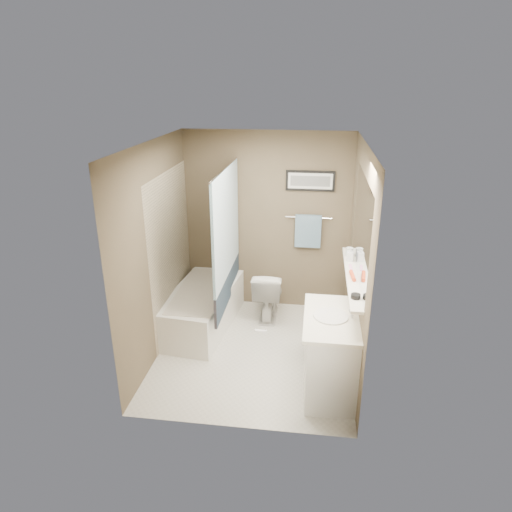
# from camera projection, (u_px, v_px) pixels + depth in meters

# --- Properties ---
(ground) EXTENTS (2.50, 2.50, 0.00)m
(ground) POSITION_uv_depth(u_px,v_px,m) (254.00, 351.00, 5.36)
(ground) COLOR silver
(ground) RESTS_ON ground
(ceiling) EXTENTS (2.20, 2.50, 0.04)m
(ceiling) POSITION_uv_depth(u_px,v_px,m) (254.00, 145.00, 4.48)
(ceiling) COLOR white
(ceiling) RESTS_ON wall_back
(wall_back) EXTENTS (2.20, 0.04, 2.40)m
(wall_back) POSITION_uv_depth(u_px,v_px,m) (267.00, 223.00, 6.05)
(wall_back) COLOR brown
(wall_back) RESTS_ON ground
(wall_front) EXTENTS (2.20, 0.04, 2.40)m
(wall_front) POSITION_uv_depth(u_px,v_px,m) (234.00, 311.00, 3.78)
(wall_front) COLOR brown
(wall_front) RESTS_ON ground
(wall_left) EXTENTS (0.04, 2.50, 2.40)m
(wall_left) POSITION_uv_depth(u_px,v_px,m) (158.00, 252.00, 5.05)
(wall_left) COLOR brown
(wall_left) RESTS_ON ground
(wall_right) EXTENTS (0.04, 2.50, 2.40)m
(wall_right) POSITION_uv_depth(u_px,v_px,m) (356.00, 262.00, 4.78)
(wall_right) COLOR brown
(wall_right) RESTS_ON ground
(tile_surround) EXTENTS (0.02, 1.55, 2.00)m
(tile_surround) POSITION_uv_depth(u_px,v_px,m) (172.00, 253.00, 5.59)
(tile_surround) COLOR tan
(tile_surround) RESTS_ON wall_left
(curtain_rod) EXTENTS (0.02, 1.55, 0.02)m
(curtain_rod) POSITION_uv_depth(u_px,v_px,m) (225.00, 168.00, 5.11)
(curtain_rod) COLOR silver
(curtain_rod) RESTS_ON wall_left
(curtain_upper) EXTENTS (0.03, 1.45, 1.28)m
(curtain_upper) POSITION_uv_depth(u_px,v_px,m) (226.00, 224.00, 5.35)
(curtain_upper) COLOR white
(curtain_upper) RESTS_ON curtain_rod
(curtain_lower) EXTENTS (0.03, 1.45, 0.36)m
(curtain_lower) POSITION_uv_depth(u_px,v_px,m) (228.00, 287.00, 5.66)
(curtain_lower) COLOR #28394B
(curtain_lower) RESTS_ON curtain_rod
(mirror) EXTENTS (0.02, 1.60, 1.00)m
(mirror) POSITION_uv_depth(u_px,v_px,m) (361.00, 228.00, 4.49)
(mirror) COLOR silver
(mirror) RESTS_ON wall_right
(shelf) EXTENTS (0.12, 1.60, 0.03)m
(shelf) POSITION_uv_depth(u_px,v_px,m) (352.00, 276.00, 4.69)
(shelf) COLOR silver
(shelf) RESTS_ON wall_right
(towel_bar) EXTENTS (0.60, 0.02, 0.02)m
(towel_bar) POSITION_uv_depth(u_px,v_px,m) (309.00, 218.00, 5.93)
(towel_bar) COLOR silver
(towel_bar) RESTS_ON wall_back
(towel) EXTENTS (0.34, 0.05, 0.44)m
(towel) POSITION_uv_depth(u_px,v_px,m) (308.00, 231.00, 5.98)
(towel) COLOR #8DB7CE
(towel) RESTS_ON towel_bar
(art_frame) EXTENTS (0.62, 0.02, 0.26)m
(art_frame) POSITION_uv_depth(u_px,v_px,m) (310.00, 181.00, 5.77)
(art_frame) COLOR black
(art_frame) RESTS_ON wall_back
(art_mat) EXTENTS (0.56, 0.00, 0.20)m
(art_mat) POSITION_uv_depth(u_px,v_px,m) (310.00, 181.00, 5.76)
(art_mat) COLOR white
(art_mat) RESTS_ON art_frame
(art_image) EXTENTS (0.50, 0.00, 0.13)m
(art_image) POSITION_uv_depth(u_px,v_px,m) (310.00, 181.00, 5.76)
(art_image) COLOR #595959
(art_image) RESTS_ON art_mat
(door) EXTENTS (0.80, 0.02, 2.00)m
(door) POSITION_uv_depth(u_px,v_px,m) (299.00, 337.00, 3.78)
(door) COLOR silver
(door) RESTS_ON wall_front
(door_handle) EXTENTS (0.10, 0.02, 0.02)m
(door_handle) POSITION_uv_depth(u_px,v_px,m) (261.00, 331.00, 3.87)
(door_handle) COLOR silver
(door_handle) RESTS_ON door
(bathtub) EXTENTS (0.86, 1.57, 0.50)m
(bathtub) POSITION_uv_depth(u_px,v_px,m) (202.00, 308.00, 5.83)
(bathtub) COLOR white
(bathtub) RESTS_ON ground
(tub_rim) EXTENTS (0.56, 1.36, 0.02)m
(tub_rim) POSITION_uv_depth(u_px,v_px,m) (201.00, 291.00, 5.74)
(tub_rim) COLOR beige
(tub_rim) RESTS_ON bathtub
(toilet) EXTENTS (0.38, 0.66, 0.68)m
(toilet) POSITION_uv_depth(u_px,v_px,m) (268.00, 294.00, 6.03)
(toilet) COLOR white
(toilet) RESTS_ON ground
(vanity) EXTENTS (0.53, 0.92, 0.80)m
(vanity) POSITION_uv_depth(u_px,v_px,m) (330.00, 355.00, 4.58)
(vanity) COLOR white
(vanity) RESTS_ON ground
(countertop) EXTENTS (0.54, 0.96, 0.04)m
(countertop) POSITION_uv_depth(u_px,v_px,m) (332.00, 319.00, 4.43)
(countertop) COLOR white
(countertop) RESTS_ON vanity
(sink_basin) EXTENTS (0.34, 0.34, 0.01)m
(sink_basin) POSITION_uv_depth(u_px,v_px,m) (331.00, 316.00, 4.42)
(sink_basin) COLOR white
(sink_basin) RESTS_ON countertop
(faucet_spout) EXTENTS (0.02, 0.02, 0.10)m
(faucet_spout) POSITION_uv_depth(u_px,v_px,m) (352.00, 314.00, 4.38)
(faucet_spout) COLOR silver
(faucet_spout) RESTS_ON countertop
(faucet_knob) EXTENTS (0.05, 0.05, 0.05)m
(faucet_knob) POSITION_uv_depth(u_px,v_px,m) (351.00, 310.00, 4.48)
(faucet_knob) COLOR silver
(faucet_knob) RESTS_ON countertop
(candle_bowl_near) EXTENTS (0.09, 0.09, 0.04)m
(candle_bowl_near) POSITION_uv_depth(u_px,v_px,m) (356.00, 296.00, 4.18)
(candle_bowl_near) COLOR black
(candle_bowl_near) RESTS_ON shelf
(hair_brush_front) EXTENTS (0.06, 0.22, 0.04)m
(hair_brush_front) POSITION_uv_depth(u_px,v_px,m) (352.00, 276.00, 4.61)
(hair_brush_front) COLOR #DA441E
(hair_brush_front) RESTS_ON shelf
(pink_comb) EXTENTS (0.04, 0.16, 0.01)m
(pink_comb) POSITION_uv_depth(u_px,v_px,m) (351.00, 267.00, 4.85)
(pink_comb) COLOR #F495C6
(pink_comb) RESTS_ON shelf
(glass_jar) EXTENTS (0.08, 0.08, 0.10)m
(glass_jar) POSITION_uv_depth(u_px,v_px,m) (349.00, 252.00, 5.15)
(glass_jar) COLOR silver
(glass_jar) RESTS_ON shelf
(soap_bottle) EXTENTS (0.08, 0.08, 0.16)m
(soap_bottle) POSITION_uv_depth(u_px,v_px,m) (350.00, 254.00, 5.01)
(soap_bottle) COLOR #999999
(soap_bottle) RESTS_ON shelf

